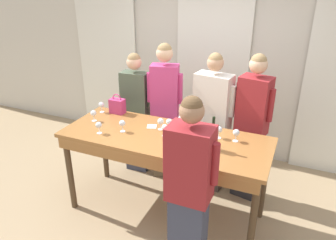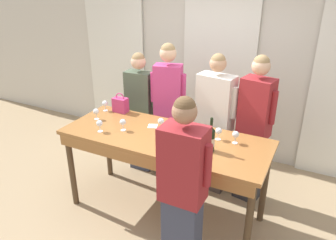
# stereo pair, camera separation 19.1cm
# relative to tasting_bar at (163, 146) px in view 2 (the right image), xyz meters

# --- Properties ---
(ground_plane) EXTENTS (18.00, 18.00, 0.00)m
(ground_plane) POSITION_rel_tasting_bar_xyz_m (0.00, 0.03, -0.90)
(ground_plane) COLOR tan
(wall_back) EXTENTS (12.00, 0.06, 2.80)m
(wall_back) POSITION_rel_tasting_bar_xyz_m (0.00, 1.81, 0.50)
(wall_back) COLOR beige
(wall_back) RESTS_ON ground_plane
(curtain_panel_left) EXTENTS (1.08, 0.03, 2.69)m
(curtain_panel_left) POSITION_rel_tasting_bar_xyz_m (-1.81, 1.74, 0.44)
(curtain_panel_left) COLOR white
(curtain_panel_left) RESTS_ON ground_plane
(curtain_panel_center) EXTENTS (1.08, 0.03, 2.69)m
(curtain_panel_center) POSITION_rel_tasting_bar_xyz_m (0.00, 1.74, 0.44)
(curtain_panel_center) COLOR white
(curtain_panel_center) RESTS_ON ground_plane
(tasting_bar) EXTENTS (2.26, 0.87, 1.02)m
(tasting_bar) POSITION_rel_tasting_bar_xyz_m (0.00, 0.00, 0.00)
(tasting_bar) COLOR #9E6633
(tasting_bar) RESTS_ON ground_plane
(wine_bottle) EXTENTS (0.08, 0.08, 0.35)m
(wine_bottle) POSITION_rel_tasting_bar_xyz_m (0.55, -0.05, 0.24)
(wine_bottle) COLOR black
(wine_bottle) RESTS_ON tasting_bar
(handbag) EXTENTS (0.18, 0.11, 0.25)m
(handbag) POSITION_rel_tasting_bar_xyz_m (-0.80, 0.38, 0.21)
(handbag) COLOR #C63870
(handbag) RESTS_ON tasting_bar
(wine_glass_front_left) EXTENTS (0.07, 0.07, 0.13)m
(wine_glass_front_left) POSITION_rel_tasting_bar_xyz_m (0.73, 0.21, 0.21)
(wine_glass_front_left) COLOR white
(wine_glass_front_left) RESTS_ON tasting_bar
(wine_glass_front_mid) EXTENTS (0.07, 0.07, 0.13)m
(wine_glass_front_mid) POSITION_rel_tasting_bar_xyz_m (-0.92, 0.05, 0.21)
(wine_glass_front_mid) COLOR white
(wine_glass_front_mid) RESTS_ON tasting_bar
(wine_glass_front_right) EXTENTS (0.07, 0.07, 0.13)m
(wine_glass_front_right) POSITION_rel_tasting_bar_xyz_m (-0.11, 0.15, 0.21)
(wine_glass_front_right) COLOR white
(wine_glass_front_right) RESTS_ON tasting_bar
(wine_glass_center_left) EXTENTS (0.07, 0.07, 0.13)m
(wine_glass_center_left) POSITION_rel_tasting_bar_xyz_m (-0.99, 0.32, 0.21)
(wine_glass_center_left) COLOR white
(wine_glass_center_left) RESTS_ON tasting_bar
(wine_glass_center_mid) EXTENTS (0.07, 0.07, 0.13)m
(wine_glass_center_mid) POSITION_rel_tasting_bar_xyz_m (0.08, 0.32, 0.21)
(wine_glass_center_mid) COLOR white
(wine_glass_center_mid) RESTS_ON tasting_bar
(wine_glass_center_right) EXTENTS (0.07, 0.07, 0.13)m
(wine_glass_center_right) POSITION_rel_tasting_bar_xyz_m (-0.00, 0.03, 0.21)
(wine_glass_center_right) COLOR white
(wine_glass_center_right) RESTS_ON tasting_bar
(wine_glass_back_left) EXTENTS (0.07, 0.07, 0.13)m
(wine_glass_back_left) POSITION_rel_tasting_bar_xyz_m (0.39, 0.09, 0.21)
(wine_glass_back_left) COLOR white
(wine_glass_back_left) RESTS_ON tasting_bar
(wine_glass_back_mid) EXTENTS (0.07, 0.07, 0.13)m
(wine_glass_back_mid) POSITION_rel_tasting_bar_xyz_m (-0.47, -0.06, 0.21)
(wine_glass_back_mid) COLOR white
(wine_glass_back_mid) RESTS_ON tasting_bar
(wine_glass_back_right) EXTENTS (0.07, 0.07, 0.13)m
(wine_glass_back_right) POSITION_rel_tasting_bar_xyz_m (-0.68, -0.20, 0.21)
(wine_glass_back_right) COLOR white
(wine_glass_back_right) RESTS_ON tasting_bar
(wine_glass_near_host) EXTENTS (0.07, 0.07, 0.13)m
(wine_glass_near_host) POSITION_rel_tasting_bar_xyz_m (-0.01, 0.18, 0.21)
(wine_glass_near_host) COLOR white
(wine_glass_near_host) RESTS_ON tasting_bar
(wine_glass_by_bottle) EXTENTS (0.07, 0.07, 0.13)m
(wine_glass_by_bottle) POSITION_rel_tasting_bar_xyz_m (0.54, 0.21, 0.21)
(wine_glass_by_bottle) COLOR white
(wine_glass_by_bottle) RESTS_ON tasting_bar
(napkin) EXTENTS (0.14, 0.14, 0.00)m
(napkin) POSITION_rel_tasting_bar_xyz_m (-0.23, 0.18, 0.12)
(napkin) COLOR white
(napkin) RESTS_ON tasting_bar
(guest_olive_jacket) EXTENTS (0.48, 0.22, 1.70)m
(guest_olive_jacket) POSITION_rel_tasting_bar_xyz_m (-0.74, 0.75, -0.01)
(guest_olive_jacket) COLOR #383D51
(guest_olive_jacket) RESTS_ON ground_plane
(guest_pink_top) EXTENTS (0.46, 0.29, 1.85)m
(guest_pink_top) POSITION_rel_tasting_bar_xyz_m (-0.32, 0.75, 0.09)
(guest_pink_top) COLOR brown
(guest_pink_top) RESTS_ON ground_plane
(guest_cream_sweater) EXTENTS (0.56, 0.29, 1.79)m
(guest_cream_sweater) POSITION_rel_tasting_bar_xyz_m (0.32, 0.75, 0.02)
(guest_cream_sweater) COLOR #473833
(guest_cream_sweater) RESTS_ON ground_plane
(guest_striped_shirt) EXTENTS (0.46, 0.31, 1.83)m
(guest_striped_shirt) POSITION_rel_tasting_bar_xyz_m (0.80, 0.75, 0.05)
(guest_striped_shirt) COLOR #28282D
(guest_striped_shirt) RESTS_ON ground_plane
(host_pouring) EXTENTS (0.48, 0.26, 1.78)m
(host_pouring) POSITION_rel_tasting_bar_xyz_m (0.53, -0.66, 0.01)
(host_pouring) COLOR #383D51
(host_pouring) RESTS_ON ground_plane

